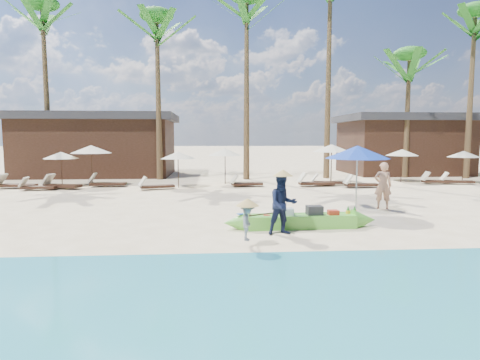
{
  "coord_description": "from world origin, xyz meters",
  "views": [
    {
      "loc": [
        -0.01,
        -11.39,
        2.62
      ],
      "look_at": [
        0.91,
        2.0,
        1.21
      ],
      "focal_mm": 30.0,
      "sensor_mm": 36.0,
      "label": 1
    }
  ],
  "objects": [
    {
      "name": "palm_3",
      "position": [
        -3.36,
        14.27,
        8.58
      ],
      "size": [
        2.08,
        2.08,
        10.52
      ],
      "color": "brown",
      "rests_on": "ground"
    },
    {
      "name": "resort_parasol_6",
      "position": [
        0.71,
        11.35,
        1.83
      ],
      "size": [
        1.97,
        1.97,
        2.03
      ],
      "color": "#371F16",
      "rests_on": "ground"
    },
    {
      "name": "pavilion_west",
      "position": [
        -8.0,
        17.5,
        2.19
      ],
      "size": [
        10.8,
        6.6,
        4.3
      ],
      "color": "#371F16",
      "rests_on": "ground"
    },
    {
      "name": "palm_2",
      "position": [
        -10.45,
        15.08,
        9.18
      ],
      "size": [
        2.08,
        2.08,
        11.33
      ],
      "color": "brown",
      "rests_on": "ground"
    },
    {
      "name": "pavilion_east",
      "position": [
        14.0,
        17.5,
        2.2
      ],
      "size": [
        8.8,
        6.6,
        4.3
      ],
      "color": "#371F16",
      "rests_on": "ground"
    },
    {
      "name": "lounger_9_right",
      "position": [
        13.83,
        10.43,
        0.2
      ],
      "size": [
        1.84,
        0.96,
        0.6
      ],
      "rotation": [
        0.0,
        0.0,
        -0.25
      ],
      "color": "#371F16",
      "rests_on": "ground"
    },
    {
      "name": "resort_parasol_8",
      "position": [
        11.24,
        11.72,
        1.76
      ],
      "size": [
        1.9,
        1.9,
        1.96
      ],
      "color": "#371F16",
      "rests_on": "ground"
    },
    {
      "name": "vendor_green",
      "position": [
        1.88,
        -0.77,
        0.83
      ],
      "size": [
        0.89,
        0.74,
        1.66
      ],
      "primitive_type": "imported",
      "rotation": [
        0.0,
        0.0,
        0.15
      ],
      "color": "#141B37",
      "rests_on": "ground"
    },
    {
      "name": "lounger_6_right",
      "position": [
        1.81,
        10.16,
        0.19
      ],
      "size": [
        1.7,
        0.7,
        0.56
      ],
      "rotation": [
        0.0,
        0.0,
        -0.12
      ],
      "color": "#371F16",
      "rests_on": "ground"
    },
    {
      "name": "lounger_7_right",
      "position": [
        5.49,
        9.91,
        0.23
      ],
      "size": [
        2.02,
        0.72,
        0.68
      ],
      "rotation": [
        0.0,
        0.0,
        0.05
      ],
      "color": "#371F16",
      "rests_on": "ground"
    },
    {
      "name": "palm_5",
      "position": [
        7.45,
        14.38,
        10.82
      ],
      "size": [
        2.08,
        2.08,
        13.6
      ],
      "color": "brown",
      "rests_on": "ground"
    },
    {
      "name": "lounger_3_right",
      "position": [
        -8.88,
        9.27,
        0.2
      ],
      "size": [
        1.75,
        0.56,
        0.59
      ],
      "rotation": [
        0.0,
        0.0,
        -0.01
      ],
      "color": "#371F16",
      "rests_on": "ground"
    },
    {
      "name": "lounger_9_left",
      "position": [
        12.73,
        10.49,
        0.21
      ],
      "size": [
        1.9,
        0.76,
        0.63
      ],
      "rotation": [
        0.0,
        0.0,
        -0.1
      ],
      "color": "#371F16",
      "rests_on": "ground"
    },
    {
      "name": "resort_parasol_9",
      "position": [
        14.53,
        10.91,
        1.69
      ],
      "size": [
        1.82,
        1.82,
        1.87
      ],
      "color": "#371F16",
      "rests_on": "ground"
    },
    {
      "name": "resort_parasol_4",
      "position": [
        -6.59,
        10.91,
        2.01
      ],
      "size": [
        2.16,
        2.16,
        2.23
      ],
      "color": "#371F16",
      "rests_on": "ground"
    },
    {
      "name": "lounger_6_left",
      "position": [
        1.72,
        9.99,
        0.2
      ],
      "size": [
        1.81,
        0.88,
        0.59
      ],
      "rotation": [
        0.0,
        0.0,
        0.21
      ],
      "color": "#371F16",
      "rests_on": "ground"
    },
    {
      "name": "vendor_yellow",
      "position": [
        0.81,
        -2.03,
        0.63
      ],
      "size": [
        0.43,
        0.63,
        0.9
      ],
      "primitive_type": "imported",
      "rotation": [
        0.0,
        0.0,
        1.39
      ],
      "color": "gray",
      "rests_on": "ground"
    },
    {
      "name": "resort_parasol_5",
      "position": [
        -1.82,
        9.84,
        1.72
      ],
      "size": [
        1.85,
        1.85,
        1.91
      ],
      "color": "#371F16",
      "rests_on": "ground"
    },
    {
      "name": "lounger_3_left",
      "position": [
        -10.29,
        10.04,
        0.23
      ],
      "size": [
        2.06,
        0.84,
        0.68
      ],
      "rotation": [
        0.0,
        0.0,
        -0.11
      ],
      "color": "#371F16",
      "rests_on": "ground"
    },
    {
      "name": "blue_umbrella",
      "position": [
        4.96,
        2.08,
        2.13
      ],
      "size": [
        2.19,
        2.19,
        2.36
      ],
      "color": "#99999E",
      "rests_on": "ground"
    },
    {
      "name": "lounger_8_left",
      "position": [
        7.74,
        9.15,
        0.21
      ],
      "size": [
        1.85,
        0.59,
        0.63
      ],
      "rotation": [
        0.0,
        0.0,
        0.02
      ],
      "color": "#371F16",
      "rests_on": "ground"
    },
    {
      "name": "green_canoe",
      "position": [
        2.56,
        -0.0,
        0.22
      ],
      "size": [
        5.07,
        0.77,
        0.64
      ],
      "rotation": [
        0.0,
        0.0,
        0.03
      ],
      "color": "#5BBE3A",
      "rests_on": "ground"
    },
    {
      "name": "lounger_5_left",
      "position": [
        -2.95,
        9.14,
        0.2
      ],
      "size": [
        1.87,
        1.11,
        0.61
      ],
      "rotation": [
        0.0,
        0.0,
        0.33
      ],
      "color": "#371F16",
      "rests_on": "ground"
    },
    {
      "name": "palm_6",
      "position": [
        12.84,
        14.52,
        7.05
      ],
      "size": [
        2.08,
        2.08,
        8.51
      ],
      "color": "brown",
      "rests_on": "ground"
    },
    {
      "name": "ground",
      "position": [
        0.0,
        0.0,
        0.0
      ],
      "size": [
        240.0,
        240.0,
        0.0
      ],
      "primitive_type": "plane",
      "color": "#FCE3BA",
      "rests_on": "ground"
    },
    {
      "name": "lounger_7_left",
      "position": [
        6.32,
        10.52,
        0.2
      ],
      "size": [
        1.81,
        0.81,
        0.59
      ],
      "rotation": [
        0.0,
        0.0,
        -0.16
      ],
      "color": "#371F16",
      "rests_on": "ground"
    },
    {
      "name": "wet_sand_strip",
      "position": [
        0.0,
        -5.0,
        0.0
      ],
      "size": [
        240.0,
        4.5,
        0.01
      ],
      "primitive_type": "cube",
      "color": "tan",
      "rests_on": "ground"
    },
    {
      "name": "palm_7",
      "position": [
        16.57,
        13.68,
        8.99
      ],
      "size": [
        2.08,
        2.08,
        11.08
      ],
      "color": "brown",
      "rests_on": "ground"
    },
    {
      "name": "palm_4",
      "position": [
        2.15,
        14.01,
        9.45
      ],
      "size": [
        2.08,
        2.08,
        11.7
      ],
      "color": "brown",
      "rests_on": "ground"
    },
    {
      "name": "tourist",
      "position": [
        6.27,
        2.91,
        0.87
      ],
      "size": [
        0.72,
        0.57,
        1.74
      ],
      "primitive_type": "imported",
      "rotation": [
        0.0,
        0.0,
        2.88
      ],
      "color": "tan",
      "rests_on": "ground"
    },
    {
      "name": "resort_parasol_3",
      "position": [
        -8.13,
        10.72,
        1.69
      ],
      "size": [
        1.82,
        1.82,
        1.88
      ],
      "color": "#371F16",
      "rests_on": "ground"
    },
    {
      "name": "lounger_4_right",
      "position": [
        -5.77,
        10.46,
        0.22
      ],
      "size": [
        1.98,
        0.66,
        0.67
      ],
      "rotation": [
        0.0,
        0.0,
        0.03
      ],
      "color": "#371F16",
      "rests_on": "ground"
    },
    {
      "name": "resort_parasol_7",
      "position": [
        6.83,
        11.27,
        2.04
      ],
      "size": [
        2.19,
        2.19,
        2.26
      ],
      "color": "#371F16",
      "rests_on": "ground"
    },
    {
      "name": "lounger_4_left",
      "position": [
        -7.86,
        9.71,
        0.23
      ],
      "size": [
        2.09,
        1.19,
        0.68
      ],
      "rotation": [
        0.0,
        0.0,
        -0.31
      ],
      "color": "#371F16",
      "rests_on": "ground"
    }
  ]
}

